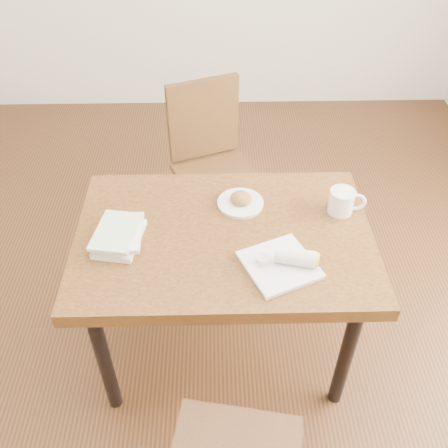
{
  "coord_description": "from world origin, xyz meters",
  "views": [
    {
      "loc": [
        -0.03,
        -1.47,
        2.11
      ],
      "look_at": [
        0.0,
        0.0,
        0.8
      ],
      "focal_mm": 40.0,
      "sensor_mm": 36.0,
      "label": 1
    }
  ],
  "objects_px": {
    "chair_far": "(211,157)",
    "table": "(224,248)",
    "plate_scone": "(241,201)",
    "coffee_mug": "(343,201)",
    "book_stack": "(119,235)",
    "plate_burrito": "(285,262)"
  },
  "relations": [
    {
      "from": "table",
      "to": "coffee_mug",
      "type": "distance_m",
      "value": 0.53
    },
    {
      "from": "coffee_mug",
      "to": "plate_scone",
      "type": "bearing_deg",
      "value": 173.14
    },
    {
      "from": "table",
      "to": "book_stack",
      "type": "distance_m",
      "value": 0.43
    },
    {
      "from": "table",
      "to": "coffee_mug",
      "type": "bearing_deg",
      "value": 14.3
    },
    {
      "from": "table",
      "to": "book_stack",
      "type": "xyz_separation_m",
      "value": [
        -0.41,
        -0.03,
        0.12
      ]
    },
    {
      "from": "table",
      "to": "chair_far",
      "type": "height_order",
      "value": "chair_far"
    },
    {
      "from": "plate_burrito",
      "to": "book_stack",
      "type": "bearing_deg",
      "value": 166.04
    },
    {
      "from": "table",
      "to": "coffee_mug",
      "type": "relative_size",
      "value": 7.68
    },
    {
      "from": "chair_far",
      "to": "book_stack",
      "type": "relative_size",
      "value": 3.7
    },
    {
      "from": "chair_far",
      "to": "plate_burrito",
      "type": "xyz_separation_m",
      "value": [
        0.27,
        -1.03,
        0.23
      ]
    },
    {
      "from": "chair_far",
      "to": "plate_burrito",
      "type": "height_order",
      "value": "chair_far"
    },
    {
      "from": "plate_scone",
      "to": "coffee_mug",
      "type": "height_order",
      "value": "coffee_mug"
    },
    {
      "from": "plate_scone",
      "to": "book_stack",
      "type": "height_order",
      "value": "plate_scone"
    },
    {
      "from": "table",
      "to": "book_stack",
      "type": "relative_size",
      "value": 4.63
    },
    {
      "from": "coffee_mug",
      "to": "book_stack",
      "type": "bearing_deg",
      "value": -169.98
    },
    {
      "from": "coffee_mug",
      "to": "book_stack",
      "type": "height_order",
      "value": "coffee_mug"
    },
    {
      "from": "plate_scone",
      "to": "chair_far",
      "type": "bearing_deg",
      "value": 100.75
    },
    {
      "from": "chair_far",
      "to": "table",
      "type": "bearing_deg",
      "value": -86.47
    },
    {
      "from": "chair_far",
      "to": "plate_scone",
      "type": "bearing_deg",
      "value": -79.25
    },
    {
      "from": "table",
      "to": "plate_burrito",
      "type": "height_order",
      "value": "plate_burrito"
    },
    {
      "from": "coffee_mug",
      "to": "book_stack",
      "type": "distance_m",
      "value": 0.92
    },
    {
      "from": "chair_far",
      "to": "plate_burrito",
      "type": "relative_size",
      "value": 2.93
    }
  ]
}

